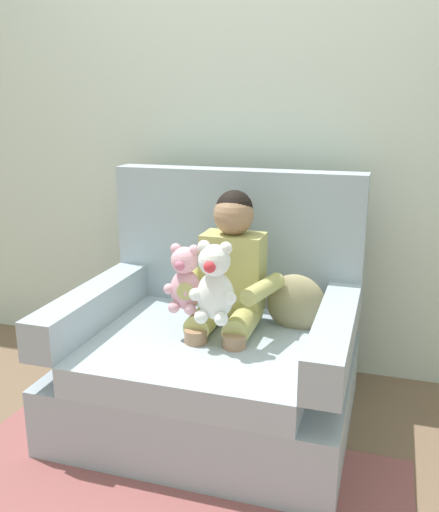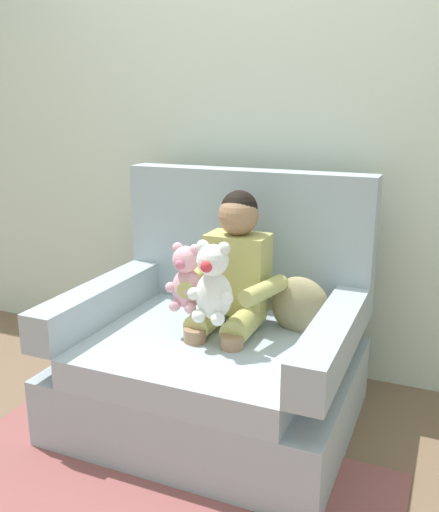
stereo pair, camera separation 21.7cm
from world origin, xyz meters
name	(u,v)px [view 2 (the right image)]	position (x,y,z in m)	size (l,w,h in m)	color
ground_plane	(212,419)	(0.00, 0.00, 0.00)	(8.00, 8.00, 0.00)	brown
back_wall	(270,111)	(0.00, 0.70, 1.30)	(6.00, 0.10, 2.60)	silver
armchair	(218,349)	(0.00, 0.06, 0.31)	(1.17, 0.96, 1.05)	#9EADBC
seated_child	(232,280)	(0.06, 0.08, 0.62)	(0.45, 0.39, 0.82)	tan
plush_white	(213,284)	(0.06, -0.12, 0.67)	(0.19, 0.15, 0.32)	white
plush_pink	(186,279)	(-0.09, -0.05, 0.65)	(0.17, 0.14, 0.28)	#EAA8BC
throw_pillow	(300,307)	(0.33, 0.18, 0.51)	(0.26, 0.12, 0.26)	#998C66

